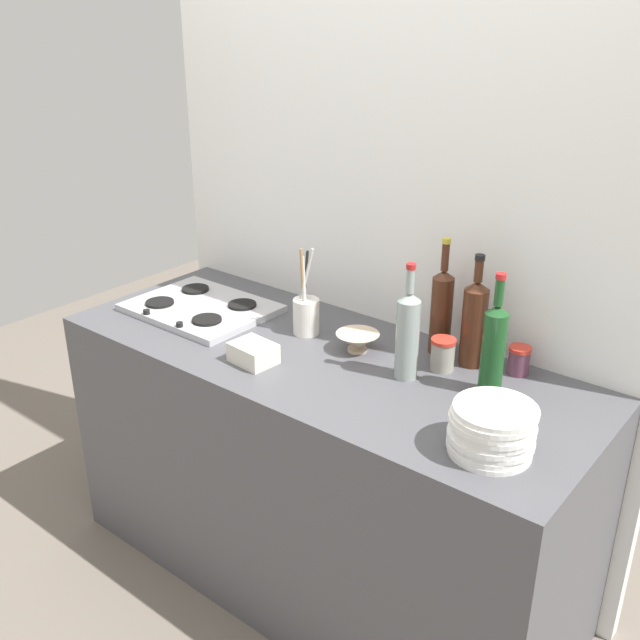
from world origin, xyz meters
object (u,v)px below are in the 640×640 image
(wine_bottle_mid_right, at_px, (441,310))
(condiment_jar_front, at_px, (519,360))
(wine_bottle_leftmost, at_px, (474,322))
(wine_bottle_rightmost, at_px, (494,347))
(plate_stack, at_px, (492,430))
(condiment_jar_rear, at_px, (443,354))
(wine_bottle_mid_left, at_px, (408,334))
(mixing_bowl, at_px, (358,341))
(utensil_crock, at_px, (306,313))
(butter_dish, at_px, (253,353))
(stovetop_hob, at_px, (201,308))

(wine_bottle_mid_right, distance_m, condiment_jar_front, 0.28)
(wine_bottle_leftmost, height_order, wine_bottle_rightmost, wine_bottle_rightmost)
(plate_stack, distance_m, condiment_jar_rear, 0.45)
(wine_bottle_rightmost, xyz_separation_m, condiment_jar_rear, (-0.18, 0.04, -0.09))
(wine_bottle_mid_left, height_order, wine_bottle_mid_right, wine_bottle_mid_right)
(mixing_bowl, distance_m, utensil_crock, 0.22)
(plate_stack, distance_m, butter_dish, 0.81)
(wine_bottle_leftmost, relative_size, condiment_jar_front, 4.05)
(wine_bottle_mid_right, bearing_deg, wine_bottle_mid_left, -87.34)
(stovetop_hob, xyz_separation_m, butter_dish, (0.43, -0.18, 0.02))
(stovetop_hob, bearing_deg, butter_dish, -22.41)
(wine_bottle_mid_right, bearing_deg, stovetop_hob, -163.56)
(mixing_bowl, height_order, condiment_jar_rear, condiment_jar_rear)
(wine_bottle_leftmost, xyz_separation_m, mixing_bowl, (-0.33, -0.15, -0.11))
(stovetop_hob, bearing_deg, condiment_jar_front, 13.63)
(condiment_jar_front, distance_m, condiment_jar_rear, 0.23)
(condiment_jar_front, bearing_deg, mixing_bowl, -159.19)
(stovetop_hob, bearing_deg, utensil_crock, 12.26)
(wine_bottle_mid_left, relative_size, wine_bottle_rightmost, 0.98)
(wine_bottle_mid_left, distance_m, condiment_jar_front, 0.36)
(mixing_bowl, distance_m, butter_dish, 0.34)
(wine_bottle_rightmost, bearing_deg, wine_bottle_mid_left, -163.82)
(wine_bottle_rightmost, bearing_deg, plate_stack, -62.94)
(stovetop_hob, height_order, condiment_jar_rear, condiment_jar_rear)
(plate_stack, height_order, condiment_jar_front, plate_stack)
(wine_bottle_mid_left, bearing_deg, wine_bottle_mid_right, 92.66)
(plate_stack, xyz_separation_m, condiment_jar_front, (-0.13, 0.44, -0.02))
(condiment_jar_rear, bearing_deg, condiment_jar_front, 32.11)
(wine_bottle_mid_right, bearing_deg, wine_bottle_leftmost, -6.73)
(wine_bottle_leftmost, relative_size, butter_dish, 2.65)
(wine_bottle_mid_right, xyz_separation_m, wine_bottle_rightmost, (0.25, -0.14, -0.00))
(wine_bottle_mid_right, distance_m, mixing_bowl, 0.29)
(plate_stack, xyz_separation_m, mixing_bowl, (-0.60, 0.26, -0.03))
(plate_stack, xyz_separation_m, utensil_crock, (-0.82, 0.26, 0.01))
(wine_bottle_leftmost, distance_m, wine_bottle_mid_left, 0.23)
(mixing_bowl, relative_size, utensil_crock, 0.46)
(condiment_jar_rear, bearing_deg, butter_dish, -145.97)
(wine_bottle_leftmost, distance_m, butter_dish, 0.69)
(mixing_bowl, bearing_deg, plate_stack, -23.39)
(butter_dish, bearing_deg, stovetop_hob, 157.59)
(butter_dish, height_order, condiment_jar_front, condiment_jar_front)
(utensil_crock, height_order, condiment_jar_front, utensil_crock)
(wine_bottle_rightmost, distance_m, butter_dish, 0.73)
(stovetop_hob, distance_m, wine_bottle_mid_left, 0.87)
(utensil_crock, bearing_deg, butter_dish, -87.63)
(condiment_jar_front, relative_size, condiment_jar_rear, 0.86)
(mixing_bowl, bearing_deg, stovetop_hob, -171.97)
(mixing_bowl, relative_size, condiment_jar_front, 1.60)
(wine_bottle_rightmost, bearing_deg, butter_dish, -156.73)
(wine_bottle_leftmost, relative_size, condiment_jar_rear, 3.49)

